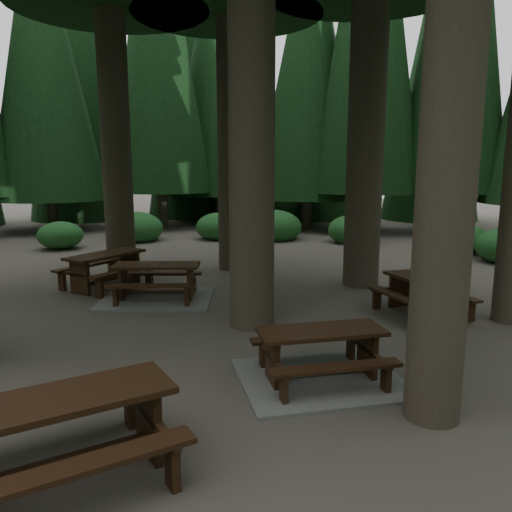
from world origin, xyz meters
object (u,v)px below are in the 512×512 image
(picnic_table_b, at_px, (106,265))
(picnic_table_e, at_px, (67,423))
(picnic_table_a, at_px, (321,364))
(picnic_table_c, at_px, (157,288))
(picnic_table_f, at_px, (422,291))

(picnic_table_b, height_order, picnic_table_e, picnic_table_b)
(picnic_table_a, relative_size, picnic_table_c, 0.98)
(picnic_table_e, bearing_deg, picnic_table_a, 8.27)
(picnic_table_e, bearing_deg, picnic_table_f, 15.08)
(picnic_table_c, height_order, picnic_table_e, picnic_table_e)
(picnic_table_e, relative_size, picnic_table_f, 1.12)
(picnic_table_e, height_order, picnic_table_f, picnic_table_e)
(picnic_table_b, distance_m, picnic_table_c, 1.91)
(picnic_table_a, xyz_separation_m, picnic_table_b, (-6.12, 3.79, 0.32))
(picnic_table_f, bearing_deg, picnic_table_a, -58.90)
(picnic_table_a, bearing_deg, picnic_table_b, 117.63)
(picnic_table_c, distance_m, picnic_table_e, 6.58)
(picnic_table_a, height_order, picnic_table_b, picnic_table_b)
(picnic_table_a, bearing_deg, picnic_table_f, 39.54)
(picnic_table_a, height_order, picnic_table_f, picnic_table_f)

